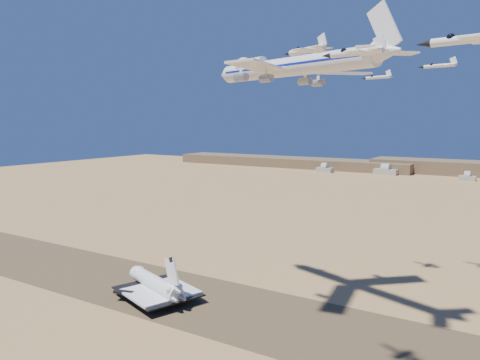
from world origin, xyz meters
The scene contains 13 objects.
ground centered at (0.00, 0.00, 0.00)m, with size 1200.00×1200.00×0.00m, color tan.
runway centered at (0.00, 0.00, 0.03)m, with size 600.00×50.00×0.06m, color brown.
hangars centered at (-64.00, 478.43, 4.83)m, with size 200.50×29.50×30.00m.
shuttle centered at (-22.42, -7.25, 5.54)m, with size 42.35×34.26×20.61m.
carrier_747 centered at (25.80, 12.15, 90.80)m, with size 85.72×63.38×21.63m.
crew_a centered at (-15.59, -17.22, 1.02)m, with size 0.70×0.46×1.92m, color red.
crew_b centered at (-12.24, -16.15, 0.89)m, with size 0.80×0.46×1.66m, color red.
crew_c centered at (-12.55, -14.41, 0.96)m, with size 1.06×0.54×1.80m, color red.
chase_jet_a centered at (56.35, -38.37, 88.19)m, with size 14.84×9.44×3.88m.
chase_jet_b centered at (72.06, -49.51, 85.17)m, with size 14.45×8.16×3.63m.
chase_jet_c centered at (94.00, -60.52, 84.27)m, with size 15.34×8.67×3.86m.
chase_jet_e centered at (45.51, 60.22, 89.95)m, with size 14.17×8.23×3.60m.
chase_jet_f centered at (67.78, 72.22, 94.62)m, with size 16.39×9.29×4.13m.
Camera 1 is at (103.59, -143.64, 71.47)m, focal length 35.00 mm.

